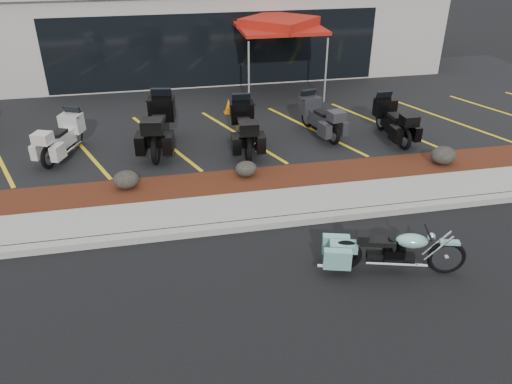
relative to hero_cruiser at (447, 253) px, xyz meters
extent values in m
plane|color=black|center=(-2.55, 1.27, -0.45)|extent=(90.00, 90.00, 0.00)
cube|color=gray|center=(-2.55, 2.17, -0.37)|extent=(24.00, 0.25, 0.15)
cube|color=gray|center=(-2.55, 2.87, -0.37)|extent=(24.00, 1.20, 0.15)
cube|color=#3C160D|center=(-2.55, 4.07, -0.37)|extent=(24.00, 1.20, 0.16)
cube|color=black|center=(-2.55, 9.47, -0.37)|extent=(26.00, 9.60, 0.15)
cube|color=#9F9A90|center=(-2.55, 15.77, 1.55)|extent=(18.00, 8.00, 4.00)
cube|color=black|center=(-2.55, 11.79, 1.05)|extent=(12.00, 0.06, 2.60)
ellipsoid|color=black|center=(-5.69, 4.20, -0.07)|extent=(0.60, 0.50, 0.42)
ellipsoid|color=black|center=(-2.86, 4.26, -0.10)|extent=(0.54, 0.45, 0.38)
ellipsoid|color=black|center=(2.19, 3.96, -0.06)|extent=(0.65, 0.54, 0.46)
cone|color=#D76907|center=(-2.58, 8.84, -0.06)|extent=(0.38, 0.38, 0.47)
cylinder|color=silver|center=(-1.66, 9.14, 0.78)|extent=(0.06, 0.06, 2.15)
cylinder|color=silver|center=(0.94, 9.46, 0.78)|extent=(0.06, 0.06, 2.15)
cylinder|color=silver|center=(-1.98, 11.74, 0.78)|extent=(0.06, 0.06, 2.15)
cylinder|color=silver|center=(0.62, 12.06, 0.78)|extent=(0.06, 0.06, 2.15)
cube|color=#9B180E|center=(-0.52, 10.60, 1.99)|extent=(3.12, 3.12, 0.11)
cube|color=#9B180E|center=(-0.52, 10.60, 2.15)|extent=(2.89, 2.89, 0.33)
camera|label=1|loc=(-4.78, -6.43, 5.20)|focal=35.00mm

